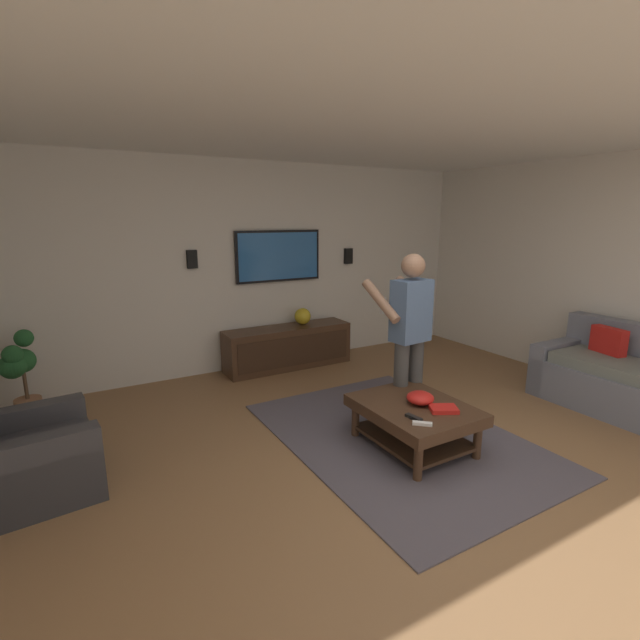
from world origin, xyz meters
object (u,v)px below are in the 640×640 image
object	(u,v)px
book	(444,409)
person_standing	(409,329)
armchair	(27,459)
potted_plant_tall	(20,370)
wall_speaker_left	(348,256)
coffee_table	(414,415)
media_console	(288,347)
bowl	(420,398)
tv	(279,256)
vase_round	(303,316)
remote_black	(414,418)
remote_white	(422,424)
wall_speaker_right	(192,259)

from	to	relation	value
book	person_standing	bearing A→B (deg)	103.20
armchair	potted_plant_tall	size ratio (longest dim) A/B	1.00
wall_speaker_left	coffee_table	bearing A→B (deg)	157.75
media_console	person_standing	world-z (taller)	person_standing
potted_plant_tall	bowl	xyz separation A→B (m)	(-2.39, -3.00, -0.05)
tv	vase_round	xyz separation A→B (m)	(-0.20, -0.24, -0.80)
remote_black	vase_round	xyz separation A→B (m)	(2.78, -0.48, 0.25)
person_standing	remote_black	size ratio (longest dim) A/B	10.93
remote_white	wall_speaker_right	bearing A→B (deg)	-31.76
coffee_table	book	xyz separation A→B (m)	(-0.23, -0.11, 0.12)
person_standing	vase_round	bearing A→B (deg)	-5.05
armchair	person_standing	xyz separation A→B (m)	(-0.39, -3.16, 0.65)
wall_speaker_right	potted_plant_tall	bearing A→B (deg)	102.43
coffee_table	book	distance (m)	0.28
coffee_table	potted_plant_tall	distance (m)	3.79
wall_speaker_left	person_standing	bearing A→B (deg)	160.12
book	coffee_table	bearing A→B (deg)	144.52
armchair	coffee_table	bearing A→B (deg)	-22.03
wall_speaker_right	bowl	bearing A→B (deg)	-157.50
tv	remote_black	world-z (taller)	tv
armchair	potted_plant_tall	xyz separation A→B (m)	(1.53, 0.09, 0.22)
media_console	vase_round	size ratio (longest dim) A/B	7.73
person_standing	wall_speaker_right	distance (m)	2.77
remote_white	vase_round	world-z (taller)	vase_round
armchair	media_console	world-z (taller)	armchair
potted_plant_tall	wall_speaker_right	xyz separation A→B (m)	(0.41, -1.84, 0.97)
remote_black	bowl	bearing A→B (deg)	-58.82
vase_round	wall_speaker_right	world-z (taller)	wall_speaker_right
potted_plant_tall	person_standing	bearing A→B (deg)	-120.68
coffee_table	potted_plant_tall	world-z (taller)	potted_plant_tall
coffee_table	media_console	world-z (taller)	media_console
potted_plant_tall	remote_white	bearing A→B (deg)	-134.82
remote_white	remote_black	xyz separation A→B (m)	(0.12, -0.02, 0.00)
armchair	bowl	bearing A→B (deg)	-22.04
tv	media_console	bearing A→B (deg)	0.00
potted_plant_tall	remote_black	distance (m)	3.78
potted_plant_tall	vase_round	xyz separation A→B (m)	(0.19, -3.22, 0.16)
media_console	potted_plant_tall	world-z (taller)	potted_plant_tall
remote_white	armchair	bearing A→B (deg)	18.37
remote_white	wall_speaker_right	xyz separation A→B (m)	(3.12, 0.89, 1.06)
potted_plant_tall	remote_white	world-z (taller)	potted_plant_tall
person_standing	wall_speaker_left	xyz separation A→B (m)	(2.33, -0.84, 0.48)
coffee_table	media_console	size ratio (longest dim) A/B	0.59
remote_black	wall_speaker_left	xyz separation A→B (m)	(3.00, -1.34, 1.00)
armchair	person_standing	size ratio (longest dim) A/B	0.54
media_console	remote_black	bearing A→B (deg)	-4.83
person_standing	remote_white	world-z (taller)	person_standing
potted_plant_tall	remote_black	size ratio (longest dim) A/B	5.92
coffee_table	wall_speaker_right	xyz separation A→B (m)	(2.78, 1.11, 1.17)
armchair	book	distance (m)	3.16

